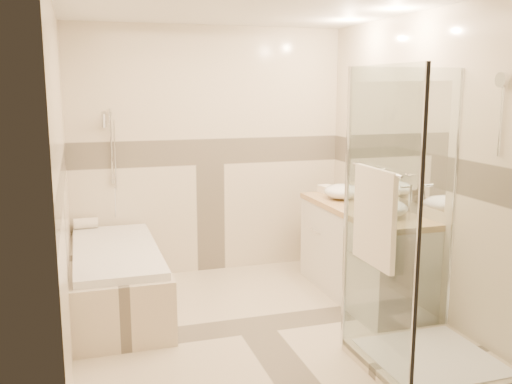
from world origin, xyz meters
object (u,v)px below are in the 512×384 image
object	(u,v)px
shower_enclosure	(413,296)
amenity_bottle_b	(364,200)
vessel_sink_far	(386,208)
vessel_sink_near	(343,191)
vanity	(362,252)
amenity_bottle_a	(363,197)
bathtub	(117,276)

from	to	relation	value
shower_enclosure	amenity_bottle_b	size ratio (longest dim) A/B	15.02
shower_enclosure	amenity_bottle_b	distance (m)	1.32
vessel_sink_far	amenity_bottle_b	xyz separation A→B (m)	(0.00, 0.37, -0.00)
shower_enclosure	vessel_sink_near	size ratio (longest dim) A/B	5.72
vanity	amenity_bottle_a	xyz separation A→B (m)	(-0.02, -0.02, 0.51)
shower_enclosure	amenity_bottle_a	xyz separation A→B (m)	(0.27, 1.25, 0.43)
bathtub	shower_enclosure	distance (m)	2.47
bathtub	vanity	distance (m)	2.18
amenity_bottle_b	vessel_sink_far	bearing A→B (deg)	-90.00
shower_enclosure	amenity_bottle_a	distance (m)	1.35
vessel_sink_near	amenity_bottle_b	bearing A→B (deg)	-90.00
shower_enclosure	vessel_sink_far	bearing A→B (deg)	72.39
amenity_bottle_a	shower_enclosure	bearing A→B (deg)	-102.28
vessel_sink_near	vessel_sink_far	size ratio (longest dim) A/B	0.99
vessel_sink_near	amenity_bottle_a	distance (m)	0.41
vanity	vessel_sink_far	bearing A→B (deg)	-92.78
bathtub	vanity	size ratio (longest dim) A/B	1.05
amenity_bottle_a	vanity	bearing A→B (deg)	40.99
vanity	vessel_sink_near	xyz separation A→B (m)	(-0.02, 0.39, 0.50)
shower_enclosure	vessel_sink_far	world-z (taller)	shower_enclosure
bathtub	vessel_sink_far	xyz separation A→B (m)	(2.13, -0.76, 0.61)
bathtub	vanity	bearing A→B (deg)	-9.25
shower_enclosure	vessel_sink_far	distance (m)	0.99
vanity	amenity_bottle_a	distance (m)	0.51
vessel_sink_near	amenity_bottle_b	xyz separation A→B (m)	(0.00, -0.43, -0.00)
bathtub	vanity	xyz separation A→B (m)	(2.15, -0.35, 0.12)
vessel_sink_far	bathtub	bearing A→B (deg)	160.33
vessel_sink_near	shower_enclosure	bearing A→B (deg)	-99.33
bathtub	shower_enclosure	world-z (taller)	shower_enclosure
shower_enclosure	vessel_sink_near	bearing A→B (deg)	80.67
vessel_sink_far	amenity_bottle_a	distance (m)	0.39
vanity	shower_enclosure	world-z (taller)	shower_enclosure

